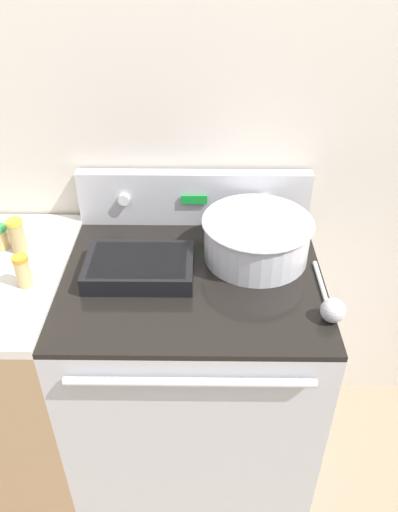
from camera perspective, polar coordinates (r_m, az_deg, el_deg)
The scene contains 10 objects.
kitchen_wall at distance 1.73m, azimuth -0.55°, elevation 14.05°, with size 8.00×0.05×2.50m.
stove_range at distance 1.88m, azimuth -0.63°, elevation -13.50°, with size 0.81×0.71×0.93m.
control_panel at distance 1.77m, azimuth -0.54°, elevation 6.68°, with size 0.81×0.07×0.20m.
side_counter at distance 2.01m, azimuth -21.56°, elevation -12.31°, with size 0.59×0.68×0.94m.
mixing_bowl at distance 1.60m, azimuth 6.60°, elevation 2.24°, with size 0.35×0.35×0.14m.
casserole_dish at distance 1.55m, azimuth -6.83°, elevation -1.16°, with size 0.33×0.22×0.06m.
ladle at distance 1.44m, azimuth 14.90°, elevation -5.68°, with size 0.07×0.29×0.07m.
spice_jar_orange_cap at distance 1.55m, azimuth -19.49°, elevation -1.63°, with size 0.05×0.05×0.10m.
spice_jar_yellow_cap at distance 1.71m, azimuth -20.06°, elevation 2.22°, with size 0.05×0.05×0.12m.
spice_jar_green_cap at distance 1.76m, azimuth -21.78°, elevation 2.02°, with size 0.06×0.06×0.08m.
Camera 1 is at (0.03, -0.89, 1.88)m, focal length 35.00 mm.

